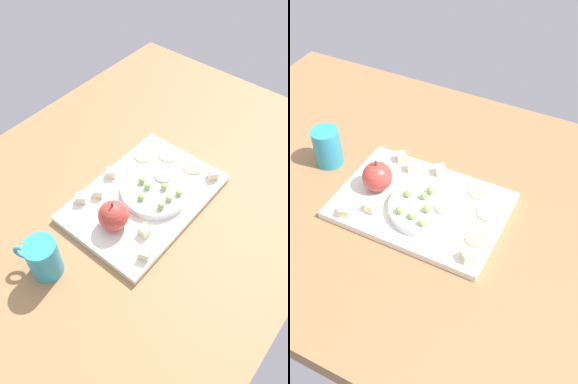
% 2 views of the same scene
% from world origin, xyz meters
% --- Properties ---
extents(table, '(1.29, 0.87, 0.04)m').
position_xyz_m(table, '(0.00, 0.00, 0.02)').
color(table, '#9C7146').
rests_on(table, ground).
extents(platter, '(0.37, 0.26, 0.02)m').
position_xyz_m(platter, '(0.03, -0.04, 0.05)').
color(platter, white).
rests_on(platter, table).
extents(serving_dish, '(0.17, 0.17, 0.02)m').
position_xyz_m(serving_dish, '(0.05, -0.05, 0.07)').
color(serving_dish, white).
rests_on(serving_dish, platter).
extents(apple_whole, '(0.07, 0.07, 0.07)m').
position_xyz_m(apple_whole, '(-0.08, -0.04, 0.10)').
color(apple_whole, '#BA3E35').
rests_on(apple_whole, platter).
extents(apple_stem, '(0.01, 0.01, 0.01)m').
position_xyz_m(apple_stem, '(-0.08, -0.04, 0.14)').
color(apple_stem, brown).
rests_on(apple_stem, apple_whole).
extents(cheese_cube_0, '(0.03, 0.03, 0.02)m').
position_xyz_m(cheese_cube_0, '(-0.04, 0.05, 0.07)').
color(cheese_cube_0, beige).
rests_on(cheese_cube_0, platter).
extents(cheese_cube_1, '(0.03, 0.03, 0.02)m').
position_xyz_m(cheese_cube_1, '(-0.10, -0.14, 0.07)').
color(cheese_cube_1, beige).
rests_on(cheese_cube_1, platter).
extents(cheese_cube_2, '(0.03, 0.03, 0.02)m').
position_xyz_m(cheese_cube_2, '(0.18, -0.13, 0.07)').
color(cheese_cube_2, beige).
rests_on(cheese_cube_2, platter).
extents(cheese_cube_3, '(0.03, 0.03, 0.02)m').
position_xyz_m(cheese_cube_3, '(-0.06, -0.11, 0.07)').
color(cheese_cube_3, beige).
rests_on(cheese_cube_3, platter).
extents(cheese_cube_4, '(0.03, 0.03, 0.02)m').
position_xyz_m(cheese_cube_4, '(-0.08, 0.07, 0.07)').
color(cheese_cube_4, beige).
rests_on(cheese_cube_4, platter).
extents(cheese_cube_5, '(0.03, 0.03, 0.02)m').
position_xyz_m(cheese_cube_5, '(0.02, 0.07, 0.07)').
color(cheese_cube_5, beige).
rests_on(cheese_cube_5, platter).
extents(cracker_0, '(0.05, 0.05, 0.00)m').
position_xyz_m(cracker_0, '(0.17, -0.00, 0.06)').
color(cracker_0, beige).
rests_on(cracker_0, platter).
extents(cracker_1, '(0.05, 0.05, 0.00)m').
position_xyz_m(cracker_1, '(0.18, -0.08, 0.06)').
color(cracker_1, '#DAB682').
rests_on(cracker_1, platter).
extents(cracker_2, '(0.05, 0.05, 0.00)m').
position_xyz_m(cracker_2, '(0.13, 0.05, 0.06)').
color(cracker_2, '#E1B885').
rests_on(cracker_2, platter).
extents(grape_0, '(0.02, 0.02, 0.02)m').
position_xyz_m(grape_0, '(0.04, -0.02, 0.09)').
color(grape_0, '#8EAB58').
rests_on(grape_0, serving_dish).
extents(grape_1, '(0.02, 0.02, 0.01)m').
position_xyz_m(grape_1, '(-0.00, -0.05, 0.09)').
color(grape_1, '#88B657').
rests_on(grape_1, serving_dish).
extents(grape_2, '(0.02, 0.02, 0.02)m').
position_xyz_m(grape_2, '(0.06, -0.07, 0.09)').
color(grape_2, '#95B94E').
rests_on(grape_2, serving_dish).
extents(grape_3, '(0.02, 0.02, 0.01)m').
position_xyz_m(grape_3, '(0.07, -0.11, 0.09)').
color(grape_3, '#97BD56').
rests_on(grape_3, serving_dish).
extents(grape_4, '(0.02, 0.02, 0.02)m').
position_xyz_m(grape_4, '(0.01, -0.10, 0.09)').
color(grape_4, '#8FAD57').
rests_on(grape_4, serving_dish).
extents(grape_5, '(0.02, 0.02, 0.02)m').
position_xyz_m(grape_5, '(0.04, -0.04, 0.09)').
color(grape_5, '#8DBF5B').
rests_on(grape_5, serving_dish).
extents(grape_6, '(0.02, 0.02, 0.01)m').
position_xyz_m(grape_6, '(0.04, -0.10, 0.09)').
color(grape_6, '#8CB95D').
rests_on(grape_6, serving_dish).
extents(apple_slice_0, '(0.05, 0.05, 0.01)m').
position_xyz_m(apple_slice_0, '(0.09, -0.04, 0.08)').
color(apple_slice_0, beige).
rests_on(apple_slice_0, serving_dish).
extents(cup, '(0.07, 0.09, 0.10)m').
position_xyz_m(cup, '(-0.25, 0.01, 0.09)').
color(cup, teal).
rests_on(cup, table).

